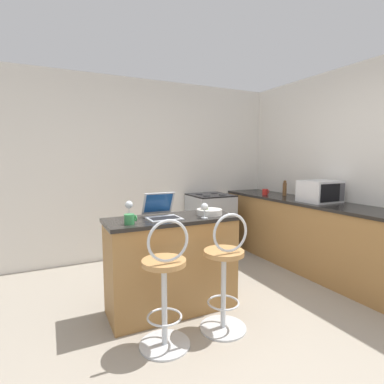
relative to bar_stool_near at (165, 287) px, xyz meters
name	(u,v)px	position (x,y,z in m)	size (l,w,h in m)	color
ground_plane	(246,353)	(0.52, -0.34, -0.48)	(20.00, 20.00, 0.00)	gray
wall_back	(143,169)	(0.52, 2.28, 0.82)	(12.00, 0.06, 2.60)	silver
breakfast_bar	(172,264)	(0.27, 0.52, -0.03)	(1.23, 0.51, 0.91)	#9E703D
counter_right	(312,235)	(2.33, 0.70, -0.03)	(0.64, 3.11, 0.91)	#9E703D
bar_stool_near	(165,287)	(0.00, 0.00, 0.00)	(0.40, 0.40, 1.03)	silver
bar_stool_far	(225,275)	(0.54, 0.00, 0.00)	(0.40, 0.40, 1.03)	silver
laptop	(161,211)	(0.18, 0.55, 0.48)	(0.30, 0.33, 0.23)	#B7BABF
microwave	(320,191)	(2.35, 0.63, 0.56)	(0.46, 0.38, 0.27)	silver
stove_range	(210,223)	(1.48, 1.92, -0.03)	(0.60, 0.61, 0.92)	#9EA3A8
fruit_bowl	(208,211)	(0.65, 0.49, 0.46)	(0.25, 0.25, 0.11)	silver
mug_green	(130,219)	(-0.16, 0.40, 0.47)	(0.11, 0.09, 0.09)	#338447
wine_glass_tall	(129,205)	(-0.10, 0.65, 0.55)	(0.07, 0.07, 0.16)	silver
wine_glass_short	(204,207)	(0.53, 0.36, 0.52)	(0.07, 0.07, 0.14)	silver
pepper_mill	(285,188)	(2.41, 1.33, 0.53)	(0.06, 0.06, 0.23)	brown
mug_red	(265,192)	(2.19, 1.50, 0.47)	(0.10, 0.08, 0.09)	red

